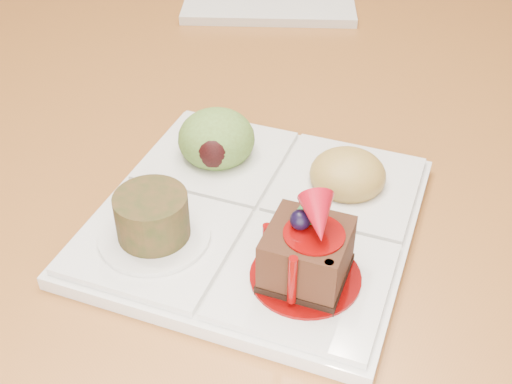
{
  "coord_description": "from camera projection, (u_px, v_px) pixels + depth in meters",
  "views": [
    {
      "loc": [
        0.17,
        -1.09,
        1.11
      ],
      "look_at": [
        0.14,
        -0.68,
        0.79
      ],
      "focal_mm": 45.0,
      "sensor_mm": 36.0,
      "label": 1
    }
  ],
  "objects": [
    {
      "name": "sampler_plate",
      "position": [
        256.0,
        203.0,
        0.53
      ],
      "size": [
        0.31,
        0.31,
        0.1
      ],
      "rotation": [
        0.0,
        0.0,
        -0.29
      ],
      "color": "silver",
      "rests_on": "dining_table"
    },
    {
      "name": "ground",
      "position": [
        215.0,
        270.0,
        1.55
      ],
      "size": [
        6.0,
        6.0,
        0.0
      ],
      "primitive_type": "plane",
      "color": "#4E2816"
    }
  ]
}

